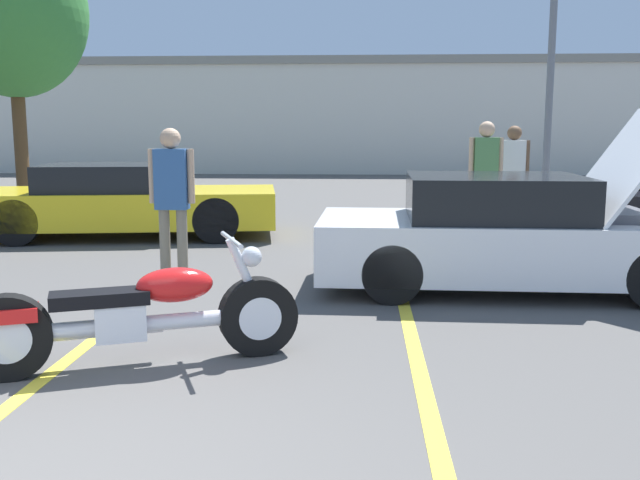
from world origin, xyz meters
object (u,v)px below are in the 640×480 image
at_px(light_pole, 556,18).
at_px(spectator_by_show_car, 172,192).
at_px(spectator_near_motorcycle, 485,170).
at_px(spectator_midground, 513,170).
at_px(motorcycle, 139,316).
at_px(parked_car_mid_row, 124,201).
at_px(show_car_hood_open, 509,234).
at_px(tree_background, 12,12).

height_order(light_pole, spectator_by_show_car, light_pole).
height_order(spectator_near_motorcycle, spectator_midground, spectator_near_motorcycle).
bearing_deg(spectator_near_motorcycle, motorcycle, -120.17).
distance_m(parked_car_mid_row, spectator_by_show_car, 3.88).
bearing_deg(show_car_hood_open, spectator_near_motorcycle, 86.41).
height_order(light_pole, spectator_near_motorcycle, light_pole).
bearing_deg(show_car_hood_open, tree_background, 138.60).
height_order(tree_background, motorcycle, tree_background).
relative_size(show_car_hood_open, parked_car_mid_row, 0.83).
distance_m(tree_background, parked_car_mid_row, 8.08).
xyz_separation_m(show_car_hood_open, spectator_midground, (0.86, 4.07, 0.47)).
bearing_deg(spectator_by_show_car, parked_car_mid_row, 116.67).
relative_size(tree_background, motorcycle, 2.80).
bearing_deg(parked_car_mid_row, show_car_hood_open, -40.76).
distance_m(light_pole, parked_car_mid_row, 11.77).
bearing_deg(spectator_near_motorcycle, spectator_by_show_car, -141.18).
bearing_deg(spectator_by_show_car, tree_background, 124.08).
relative_size(parked_car_mid_row, spectator_by_show_car, 2.85).
bearing_deg(parked_car_mid_row, spectator_by_show_car, -71.56).
bearing_deg(tree_background, light_pole, 6.56).
bearing_deg(light_pole, motorcycle, -115.47).
relative_size(show_car_hood_open, spectator_midground, 2.33).
relative_size(motorcycle, spectator_by_show_car, 1.31).
distance_m(tree_background, spectator_by_show_car, 11.42).
relative_size(spectator_by_show_car, spectator_midground, 0.98).
bearing_deg(light_pole, show_car_hood_open, -106.39).
height_order(light_pole, show_car_hood_open, light_pole).
bearing_deg(spectator_by_show_car, show_car_hood_open, -0.78).
distance_m(show_car_hood_open, spectator_midground, 4.19).
xyz_separation_m(tree_background, parked_car_mid_row, (4.38, -5.59, -3.86)).
height_order(show_car_hood_open, spectator_near_motorcycle, show_car_hood_open).
bearing_deg(light_pole, spectator_midground, -109.09).
bearing_deg(parked_car_mid_row, tree_background, 119.86).
xyz_separation_m(tree_background, spectator_near_motorcycle, (10.14, -5.79, -3.31)).
xyz_separation_m(motorcycle, parked_car_mid_row, (-2.22, 6.29, 0.19)).
height_order(light_pole, parked_car_mid_row, light_pole).
height_order(tree_background, spectator_near_motorcycle, tree_background).
distance_m(light_pole, spectator_near_motorcycle, 8.48).
xyz_separation_m(spectator_near_motorcycle, spectator_by_show_car, (-4.03, -3.24, -0.07)).
bearing_deg(motorcycle, spectator_near_motorcycle, 38.13).
height_order(show_car_hood_open, spectator_by_show_car, show_car_hood_open).
bearing_deg(parked_car_mid_row, light_pole, 31.28).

